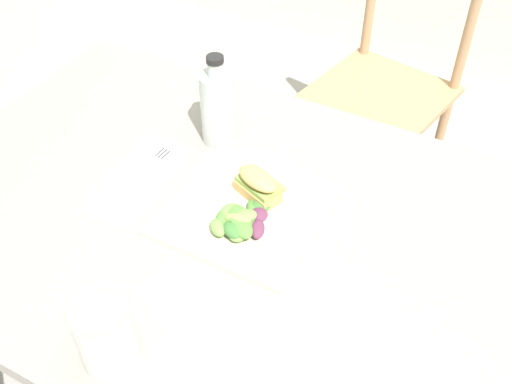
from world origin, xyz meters
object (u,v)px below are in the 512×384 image
plate_lunch (246,211)px  bottle_cold_brew (218,111)px  sandwich_half_front (258,184)px  mason_jar_iced_tea (106,334)px  fork_on_napkin (145,170)px  dining_table (257,274)px  chair_wooden_far (386,87)px

plate_lunch → bottle_cold_brew: size_ratio=1.40×
sandwich_half_front → mason_jar_iced_tea: (-0.04, -0.40, 0.02)m
plate_lunch → fork_on_napkin: plate_lunch is taller
dining_table → bottle_cold_brew: 0.34m
plate_lunch → bottle_cold_brew: bottle_cold_brew is taller
fork_on_napkin → mason_jar_iced_tea: size_ratio=1.48×
plate_lunch → sandwich_half_front: 0.05m
dining_table → sandwich_half_front: bearing=117.0°
chair_wooden_far → plate_lunch: (0.02, -0.97, 0.30)m
dining_table → chair_wooden_far: 1.02m
chair_wooden_far → bottle_cold_brew: bottle_cold_brew is taller
sandwich_half_front → fork_on_napkin: 0.24m
sandwich_half_front → mason_jar_iced_tea: bearing=-95.0°
fork_on_napkin → bottle_cold_brew: 0.19m
dining_table → chair_wooden_far: size_ratio=1.57×
dining_table → sandwich_half_front: (-0.04, 0.07, 0.16)m
fork_on_napkin → mason_jar_iced_tea: (0.20, -0.36, 0.05)m
dining_table → plate_lunch: 0.14m
chair_wooden_far → plate_lunch: chair_wooden_far is taller
sandwich_half_front → chair_wooden_far: bearing=91.2°
plate_lunch → dining_table: bearing=-37.5°
chair_wooden_far → mason_jar_iced_tea: size_ratio=6.92×
sandwich_half_front → mason_jar_iced_tea: mason_jar_iced_tea is taller
sandwich_half_front → fork_on_napkin: size_ratio=0.55×
mason_jar_iced_tea → dining_table: bearing=77.4°
chair_wooden_far → bottle_cold_brew: size_ratio=4.35×
chair_wooden_far → plate_lunch: bearing=-89.1°
bottle_cold_brew → chair_wooden_far: bearing=80.0°
plate_lunch → fork_on_napkin: size_ratio=1.51×
chair_wooden_far → mason_jar_iced_tea: bearing=-90.7°
fork_on_napkin → bottle_cold_brew: bearing=64.8°
chair_wooden_far → fork_on_napkin: chair_wooden_far is taller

